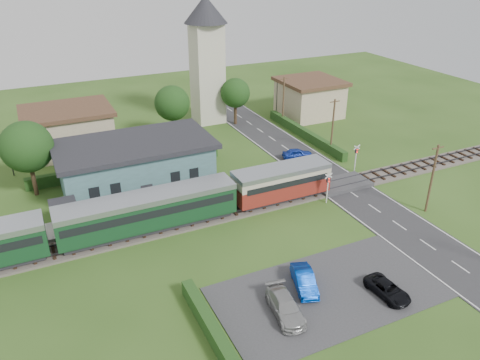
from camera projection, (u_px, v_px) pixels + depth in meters
name	position (u px, v px, depth m)	size (l,w,h in m)	color
ground	(269.00, 214.00, 45.25)	(120.00, 120.00, 0.00)	#2D4C19
railway_track	(259.00, 204.00, 46.82)	(76.00, 3.20, 0.49)	#4C443D
road	(353.00, 194.00, 49.07)	(6.00, 70.00, 0.05)	#28282B
car_park	(328.00, 292.00, 34.94)	(17.00, 9.00, 0.08)	#333335
crossing_deck	(341.00, 184.00, 50.60)	(6.20, 3.40, 0.45)	#333335
platform	(153.00, 210.00, 45.53)	(30.00, 3.00, 0.45)	gray
equipment_hut	(65.00, 215.00, 41.79)	(2.30, 2.30, 2.55)	beige
station_building	(136.00, 165.00, 49.12)	(16.00, 9.00, 5.30)	#426769
train	(113.00, 218.00, 40.41)	(43.20, 2.90, 3.40)	#232328
church_tower	(207.00, 51.00, 65.30)	(6.00, 6.00, 17.60)	beige
house_west	(69.00, 129.00, 58.51)	(10.80, 8.80, 5.50)	tan
house_east	(310.00, 97.00, 71.11)	(8.80, 8.80, 5.50)	tan
hedge_carpark	(210.00, 326.00, 31.05)	(0.80, 9.00, 1.20)	#193814
hedge_roadside	(305.00, 133.00, 63.38)	(0.80, 18.00, 1.20)	#193814
hedge_station	(128.00, 166.00, 53.68)	(22.00, 0.80, 1.30)	#193814
tree_a	(27.00, 147.00, 46.53)	(5.20, 5.20, 8.00)	#332316
tree_b	(172.00, 103.00, 60.88)	(4.60, 4.60, 7.34)	#332316
tree_c	(235.00, 93.00, 66.49)	(4.20, 4.20, 6.78)	#332316
utility_pole_b	(432.00, 178.00, 44.22)	(1.40, 0.22, 7.00)	#473321
utility_pole_c	(333.00, 126.00, 57.18)	(1.40, 0.22, 7.00)	#473321
utility_pole_d	(283.00, 100.00, 66.89)	(1.40, 0.22, 7.00)	#473321
crossing_signal_near	(328.00, 184.00, 46.42)	(0.84, 0.28, 3.28)	silver
crossing_signal_far	(356.00, 154.00, 53.07)	(0.84, 0.28, 3.28)	silver
streetlamp_west	(8.00, 151.00, 51.66)	(0.30, 0.30, 5.15)	#3F3F47
streetlamp_east	(277.00, 94.00, 71.89)	(0.30, 0.30, 5.15)	#3F3F47
car_on_road	(297.00, 154.00, 57.00)	(1.46, 3.64, 1.24)	#1532A4
car_park_blue	(304.00, 280.00, 35.12)	(1.38, 3.96, 1.30)	#0032A5
car_park_silver	(285.00, 307.00, 32.55)	(1.82, 4.47, 1.30)	#9B9B9B
car_park_dark	(387.00, 289.00, 34.39)	(1.72, 3.72, 1.03)	black
pedestrian_near	(217.00, 185.00, 47.80)	(0.72, 0.47, 1.98)	gray
pedestrian_far	(97.00, 215.00, 42.63)	(0.83, 0.65, 1.71)	gray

